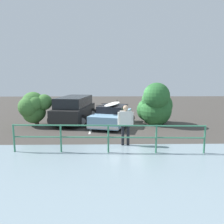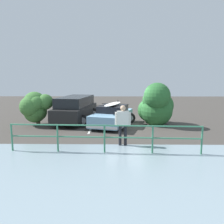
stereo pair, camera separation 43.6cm
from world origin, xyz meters
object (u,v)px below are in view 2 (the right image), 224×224
suv_car (76,109)px  person_bystander (123,122)px  sedan_car (112,116)px  bush_near_left (156,106)px  bush_near_right (36,107)px

suv_car → person_bystander: (-2.98, 5.16, 0.17)m
suv_car → sedan_car: bearing=155.9°
bush_near_left → bush_near_right: bush_near_left is taller
person_bystander → bush_near_left: 4.97m
sedan_car → bush_near_left: 2.84m
bush_near_right → person_bystander: bearing=142.5°
bush_near_left → bush_near_right: bearing=3.0°
bush_near_right → bush_near_left: bearing=-177.0°
suv_car → bush_near_right: 2.56m
suv_car → person_bystander: size_ratio=2.81×
suv_car → bush_near_left: 5.28m
person_bystander → bush_near_right: bush_near_right is taller
bush_near_right → suv_car: bearing=-154.2°
bush_near_left → bush_near_right: (7.51, 0.39, -0.03)m
suv_car → person_bystander: 5.96m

